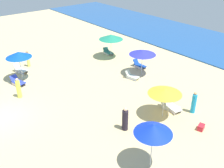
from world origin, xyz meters
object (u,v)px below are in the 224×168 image
(umbrella_2, at_px, (143,53))
(beachgoer_0, at_px, (125,120))
(lounge_chair_2_0, at_px, (132,76))
(lounge_chair_3_0, at_px, (20,69))
(cooler_box_0, at_px, (201,127))
(lounge_chair_2_1, at_px, (139,65))
(lounge_chair_0_0, at_px, (172,107))
(lounge_chair_0_1, at_px, (169,106))
(lounge_chair_1_0, at_px, (108,52))
(beachgoer_2, at_px, (194,103))
(umbrella_1, at_px, (111,37))
(beachgoer_1, at_px, (28,59))
(umbrella_4, at_px, (153,129))
(lounge_chair_3_1, at_px, (18,82))
(umbrella_3, at_px, (18,55))
(beachgoer_3, at_px, (18,88))
(umbrella_0, at_px, (165,91))

(umbrella_2, relative_size, beachgoer_0, 1.46)
(lounge_chair_2_0, distance_m, lounge_chair_3_0, 10.45)
(cooler_box_0, bearing_deg, lounge_chair_2_1, 51.08)
(lounge_chair_0_0, height_order, lounge_chair_0_1, lounge_chair_0_0)
(lounge_chair_0_0, relative_size, beachgoer_0, 0.85)
(lounge_chair_0_0, distance_m, lounge_chair_1_0, 12.12)
(lounge_chair_2_1, distance_m, beachgoer_2, 8.45)
(lounge_chair_3_0, bearing_deg, umbrella_1, -34.37)
(lounge_chair_2_0, relative_size, beachgoer_1, 0.83)
(lounge_chair_1_0, bearing_deg, umbrella_4, -114.04)
(lounge_chair_3_1, bearing_deg, umbrella_4, -95.92)
(umbrella_3, height_order, beachgoer_3, umbrella_3)
(umbrella_2, height_order, beachgoer_1, umbrella_2)
(lounge_chair_1_0, height_order, beachgoer_0, beachgoer_0)
(lounge_chair_0_1, height_order, umbrella_4, umbrella_4)
(lounge_chair_1_0, distance_m, umbrella_2, 6.40)
(beachgoer_0, bearing_deg, beachgoer_3, 54.12)
(lounge_chair_3_0, distance_m, beachgoer_1, 1.51)
(beachgoer_3, bearing_deg, umbrella_0, -159.15)
(umbrella_3, relative_size, cooler_box_0, 4.93)
(lounge_chair_3_1, distance_m, beachgoer_2, 14.43)
(umbrella_1, height_order, lounge_chair_2_1, umbrella_1)
(lounge_chair_0_1, bearing_deg, umbrella_3, 100.66)
(lounge_chair_3_1, bearing_deg, lounge_chair_2_1, -34.16)
(lounge_chair_0_1, relative_size, lounge_chair_3_1, 1.05)
(lounge_chair_0_0, xyz_separation_m, lounge_chair_2_0, (-5.57, 1.23, -0.02))
(lounge_chair_2_1, relative_size, umbrella_4, 0.51)
(umbrella_1, bearing_deg, umbrella_4, -31.47)
(lounge_chair_3_1, bearing_deg, umbrella_2, -42.39)
(lounge_chair_1_0, bearing_deg, beachgoer_3, -158.65)
(lounge_chair_0_0, distance_m, beachgoer_1, 14.78)
(umbrella_2, distance_m, beachgoer_3, 10.85)
(umbrella_0, relative_size, cooler_box_0, 4.32)
(lounge_chair_0_0, height_order, beachgoer_0, beachgoer_0)
(beachgoer_1, height_order, cooler_box_0, beachgoer_1)
(lounge_chair_2_0, height_order, beachgoer_1, beachgoer_1)
(lounge_chair_2_1, xyz_separation_m, cooler_box_0, (9.58, -3.86, -0.08))
(lounge_chair_0_1, relative_size, cooler_box_0, 2.93)
(lounge_chair_3_0, bearing_deg, umbrella_4, -106.12)
(lounge_chair_0_1, relative_size, lounge_chair_2_1, 1.10)
(lounge_chair_3_1, xyz_separation_m, umbrella_4, (13.66, 1.85, 2.20))
(umbrella_2, distance_m, beachgoer_2, 7.06)
(umbrella_3, bearing_deg, lounge_chair_1_0, 90.52)
(lounge_chair_2_1, relative_size, lounge_chair_3_1, 0.95)
(lounge_chair_1_0, height_order, umbrella_2, umbrella_2)
(lounge_chair_1_0, relative_size, beachgoer_1, 0.85)
(umbrella_0, relative_size, beachgoer_1, 1.41)
(beachgoer_2, bearing_deg, lounge_chair_2_1, -40.56)
(umbrella_0, height_order, lounge_chair_0_1, umbrella_0)
(umbrella_4, bearing_deg, beachgoer_1, 178.26)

